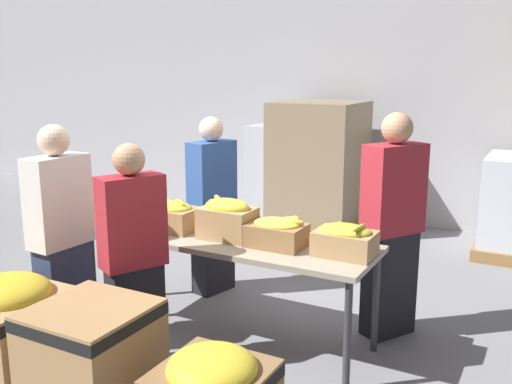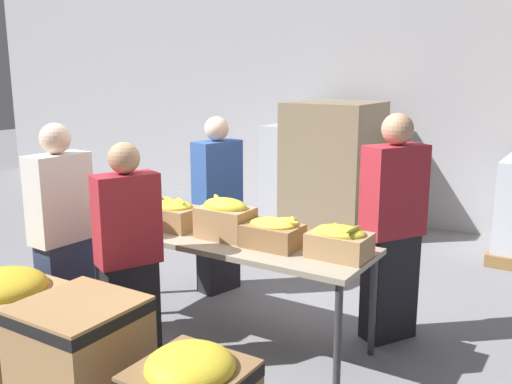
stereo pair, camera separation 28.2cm
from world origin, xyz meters
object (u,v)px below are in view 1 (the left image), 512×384
at_px(sorting_table, 226,245).
at_px(volunteer_0, 212,207).
at_px(donation_bin_1, 93,362).
at_px(pallet_stack_1, 319,167).
at_px(banana_box_2, 227,218).
at_px(pallet_stack_0, 287,175).
at_px(volunteer_3, 134,261).
at_px(volunteer_2, 392,228).
at_px(banana_box_1, 172,216).
at_px(donation_bin_0, 12,332).
at_px(banana_box_4, 345,239).
at_px(banana_box_0, 136,207).
at_px(volunteer_1, 61,240).
at_px(banana_box_3, 277,232).

distance_m(sorting_table, volunteer_0, 0.95).
bearing_deg(donation_bin_1, pallet_stack_1, 95.70).
relative_size(banana_box_2, pallet_stack_0, 0.30).
bearing_deg(volunteer_3, sorting_table, 3.01).
relative_size(banana_box_2, volunteer_2, 0.23).
distance_m(banana_box_1, donation_bin_0, 1.42).
bearing_deg(pallet_stack_0, pallet_stack_1, -10.59).
bearing_deg(banana_box_2, banana_box_4, 2.51).
bearing_deg(banana_box_1, pallet_stack_0, 99.65).
bearing_deg(banana_box_0, banana_box_1, -11.05).
xyz_separation_m(banana_box_4, volunteer_1, (-1.89, -0.72, -0.08)).
xyz_separation_m(banana_box_2, pallet_stack_0, (-1.06, 3.27, -0.31)).
height_order(banana_box_1, volunteer_2, volunteer_2).
height_order(volunteer_0, donation_bin_0, volunteer_0).
bearing_deg(pallet_stack_0, banana_box_4, -58.75).
bearing_deg(sorting_table, pallet_stack_1, 99.75).
bearing_deg(pallet_stack_1, banana_box_0, -96.79).
bearing_deg(banana_box_1, volunteer_3, -75.02).
height_order(banana_box_1, pallet_stack_1, pallet_stack_1).
height_order(banana_box_1, volunteer_1, volunteer_1).
relative_size(banana_box_3, donation_bin_0, 0.51).
xyz_separation_m(banana_box_2, volunteer_3, (-0.32, -0.69, -0.17)).
xyz_separation_m(banana_box_0, banana_box_3, (1.35, -0.08, -0.01)).
height_order(banana_box_0, volunteer_2, volunteer_2).
bearing_deg(banana_box_0, pallet_stack_1, 83.21).
relative_size(volunteer_0, donation_bin_0, 2.06).
xyz_separation_m(banana_box_1, banana_box_3, (0.92, 0.00, -0.01)).
relative_size(banana_box_0, banana_box_2, 0.99).
height_order(volunteer_0, volunteer_1, volunteer_1).
height_order(donation_bin_0, donation_bin_1, donation_bin_0).
relative_size(pallet_stack_0, pallet_stack_1, 0.80).
xyz_separation_m(banana_box_0, pallet_stack_0, (-0.12, 3.19, -0.27)).
height_order(volunteer_2, pallet_stack_0, volunteer_2).
height_order(volunteer_0, volunteer_3, volunteer_0).
height_order(banana_box_2, donation_bin_0, banana_box_2).
xyz_separation_m(banana_box_4, pallet_stack_1, (-1.47, 3.14, -0.10)).
bearing_deg(volunteer_1, donation_bin_1, -121.95).
distance_m(banana_box_0, banana_box_1, 0.44).
bearing_deg(banana_box_4, volunteer_2, 76.16).
bearing_deg(volunteer_1, sorting_table, -50.37).
distance_m(banana_box_2, banana_box_4, 0.91).
distance_m(banana_box_3, volunteer_0, 1.29).
distance_m(donation_bin_0, pallet_stack_0, 4.59).
bearing_deg(banana_box_4, donation_bin_1, -127.31).
relative_size(banana_box_1, donation_bin_0, 0.51).
bearing_deg(banana_box_1, donation_bin_1, -73.64).
bearing_deg(banana_box_1, sorting_table, 3.25).
height_order(sorting_table, pallet_stack_0, pallet_stack_0).
height_order(banana_box_0, banana_box_3, banana_box_0).
height_order(sorting_table, banana_box_0, banana_box_0).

